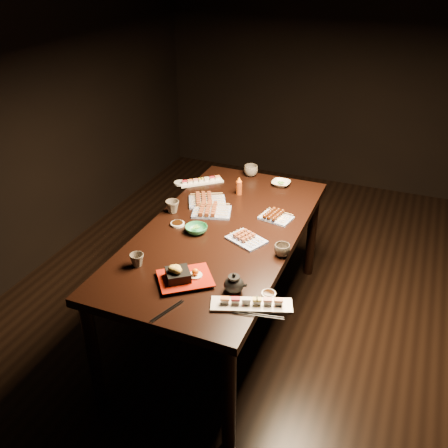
% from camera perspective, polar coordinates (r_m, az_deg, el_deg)
% --- Properties ---
extents(ground, '(5.00, 5.00, 0.00)m').
position_cam_1_polar(ground, '(3.46, 6.33, -11.72)').
color(ground, black).
rests_on(ground, ground).
extents(dining_table, '(1.34, 1.97, 0.75)m').
position_cam_1_polar(dining_table, '(3.22, -0.34, -6.54)').
color(dining_table, black).
rests_on(dining_table, ground).
extents(sushi_platter_near, '(0.40, 0.23, 0.05)m').
position_cam_1_polar(sushi_platter_near, '(2.41, 3.17, -8.89)').
color(sushi_platter_near, white).
rests_on(sushi_platter_near, dining_table).
extents(sushi_platter_far, '(0.30, 0.28, 0.04)m').
position_cam_1_polar(sushi_platter_far, '(3.61, -2.64, 5.00)').
color(sushi_platter_far, white).
rests_on(sushi_platter_far, dining_table).
extents(yakitori_plate_center, '(0.28, 0.24, 0.06)m').
position_cam_1_polar(yakitori_plate_center, '(3.19, -1.42, 1.75)').
color(yakitori_plate_center, '#828EB6').
rests_on(yakitori_plate_center, dining_table).
extents(yakitori_plate_right, '(0.26, 0.23, 0.05)m').
position_cam_1_polar(yakitori_plate_right, '(2.90, 2.59, -1.48)').
color(yakitori_plate_right, '#828EB6').
rests_on(yakitori_plate_right, dining_table).
extents(yakitori_plate_left, '(0.29, 0.27, 0.06)m').
position_cam_1_polar(yakitori_plate_left, '(3.32, -1.94, 2.92)').
color(yakitori_plate_left, '#828EB6').
rests_on(yakitori_plate_left, dining_table).
extents(tsukune_plate, '(0.22, 0.18, 0.05)m').
position_cam_1_polar(tsukune_plate, '(3.15, 5.99, 1.00)').
color(tsukune_plate, '#828EB6').
rests_on(tsukune_plate, dining_table).
extents(edamame_bowl_green, '(0.19, 0.19, 0.04)m').
position_cam_1_polar(edamame_bowl_green, '(2.99, -3.18, -0.60)').
color(edamame_bowl_green, '#2C8754').
rests_on(edamame_bowl_green, dining_table).
extents(edamame_bowl_cream, '(0.13, 0.13, 0.03)m').
position_cam_1_polar(edamame_bowl_cream, '(3.59, 6.53, 4.63)').
color(edamame_bowl_cream, beige).
rests_on(edamame_bowl_cream, dining_table).
extents(tempura_tray, '(0.35, 0.34, 0.10)m').
position_cam_1_polar(tempura_tray, '(2.56, -4.49, -5.62)').
color(tempura_tray, black).
rests_on(tempura_tray, dining_table).
extents(teacup_near_left, '(0.09, 0.09, 0.07)m').
position_cam_1_polar(teacup_near_left, '(2.72, -9.91, -4.09)').
color(teacup_near_left, brown).
rests_on(teacup_near_left, dining_table).
extents(teacup_mid_right, '(0.10, 0.10, 0.07)m').
position_cam_1_polar(teacup_mid_right, '(2.78, 6.66, -2.98)').
color(teacup_mid_right, brown).
rests_on(teacup_mid_right, dining_table).
extents(teacup_far_left, '(0.10, 0.10, 0.08)m').
position_cam_1_polar(teacup_far_left, '(3.21, -5.92, 1.97)').
color(teacup_far_left, brown).
rests_on(teacup_far_left, dining_table).
extents(teacup_far_right, '(0.13, 0.13, 0.08)m').
position_cam_1_polar(teacup_far_right, '(3.72, 3.08, 6.11)').
color(teacup_far_right, brown).
rests_on(teacup_far_right, dining_table).
extents(teapot, '(0.12, 0.12, 0.10)m').
position_cam_1_polar(teapot, '(2.48, 1.14, -6.70)').
color(teapot, black).
rests_on(teapot, dining_table).
extents(condiment_bottle, '(0.05, 0.05, 0.13)m').
position_cam_1_polar(condiment_bottle, '(3.43, 1.73, 4.41)').
color(condiment_bottle, maroon).
rests_on(condiment_bottle, dining_table).
extents(sauce_dish_west, '(0.09, 0.09, 0.02)m').
position_cam_1_polar(sauce_dish_west, '(3.08, -5.33, -0.00)').
color(sauce_dish_west, white).
rests_on(sauce_dish_west, dining_table).
extents(sauce_dish_east, '(0.10, 0.10, 0.01)m').
position_cam_1_polar(sauce_dish_east, '(3.15, 6.08, 0.67)').
color(sauce_dish_east, white).
rests_on(sauce_dish_east, dining_table).
extents(sauce_dish_se, '(0.10, 0.10, 0.01)m').
position_cam_1_polar(sauce_dish_se, '(2.49, 5.12, -7.98)').
color(sauce_dish_se, white).
rests_on(sauce_dish_se, dining_table).
extents(sauce_dish_nw, '(0.12, 0.12, 0.01)m').
position_cam_1_polar(sauce_dish_nw, '(3.61, -5.05, 4.68)').
color(sauce_dish_nw, white).
rests_on(sauce_dish_nw, dining_table).
extents(chopsticks_near, '(0.08, 0.20, 0.01)m').
position_cam_1_polar(chopsticks_near, '(2.40, -6.50, -9.84)').
color(chopsticks_near, black).
rests_on(chopsticks_near, dining_table).
extents(chopsticks_se, '(0.24, 0.06, 0.01)m').
position_cam_1_polar(chopsticks_se, '(2.37, 3.95, -10.38)').
color(chopsticks_se, black).
rests_on(chopsticks_se, dining_table).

